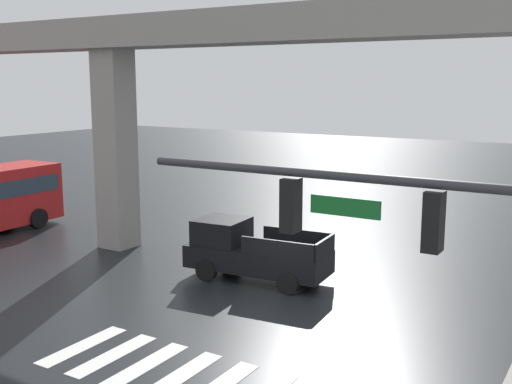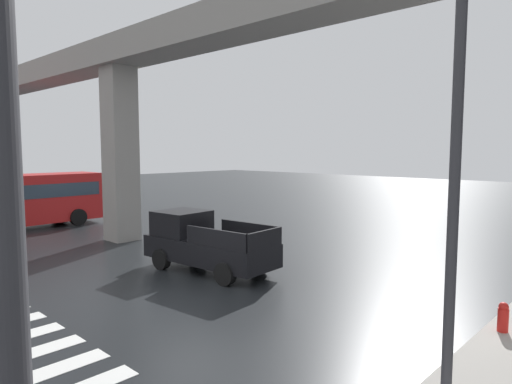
{
  "view_description": "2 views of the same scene",
  "coord_description": "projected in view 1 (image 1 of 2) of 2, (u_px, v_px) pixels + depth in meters",
  "views": [
    {
      "loc": [
        9.33,
        -15.62,
        6.96
      ],
      "look_at": [
        -1.73,
        2.58,
        3.17
      ],
      "focal_mm": 43.71,
      "sensor_mm": 36.0,
      "label": 1
    },
    {
      "loc": [
        10.48,
        -7.83,
        4.37
      ],
      "look_at": [
        -0.79,
        4.09,
        2.83
      ],
      "focal_mm": 31.69,
      "sensor_mm": 36.0,
      "label": 2
    }
  ],
  "objects": [
    {
      "name": "ground_plane",
      "position": [
        261.0,
        311.0,
        19.14
      ],
      "size": [
        120.0,
        120.0,
        0.0
      ],
      "primitive_type": "plane",
      "color": "black"
    },
    {
      "name": "crosswalk_stripes",
      "position": [
        163.0,
        370.0,
        15.21
      ],
      "size": [
        6.05,
        2.8,
        0.01
      ],
      "color": "silver",
      "rests_on": "ground"
    },
    {
      "name": "elevated_overpass",
      "position": [
        314.0,
        50.0,
        20.64
      ],
      "size": [
        54.7,
        1.9,
        9.47
      ],
      "color": "#9E9991",
      "rests_on": "ground"
    },
    {
      "name": "traffic_signal_mast",
      "position": [
        424.0,
        269.0,
        8.64
      ],
      "size": [
        6.49,
        0.32,
        6.2
      ],
      "color": "#38383D",
      "rests_on": "ground"
    },
    {
      "name": "pickup_truck",
      "position": [
        250.0,
        252.0,
        22.14
      ],
      "size": [
        5.24,
        2.4,
        2.08
      ],
      "color": "black",
      "rests_on": "ground"
    }
  ]
}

